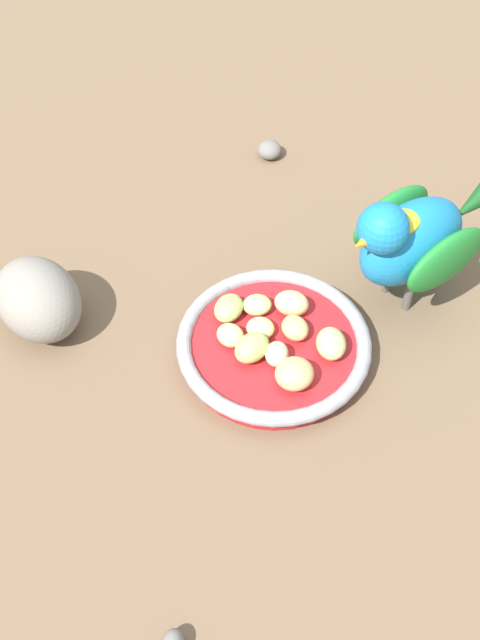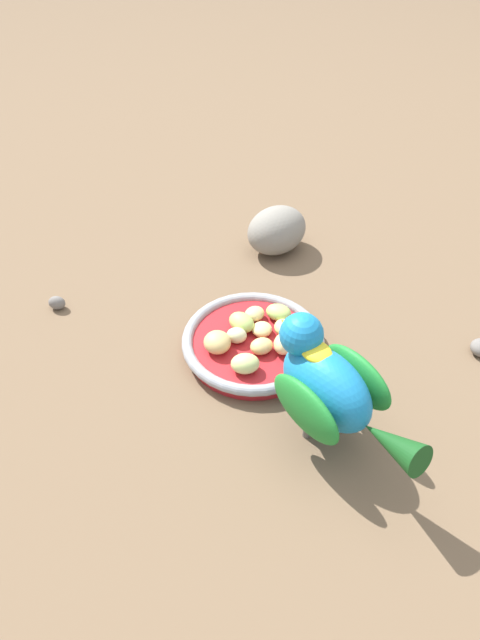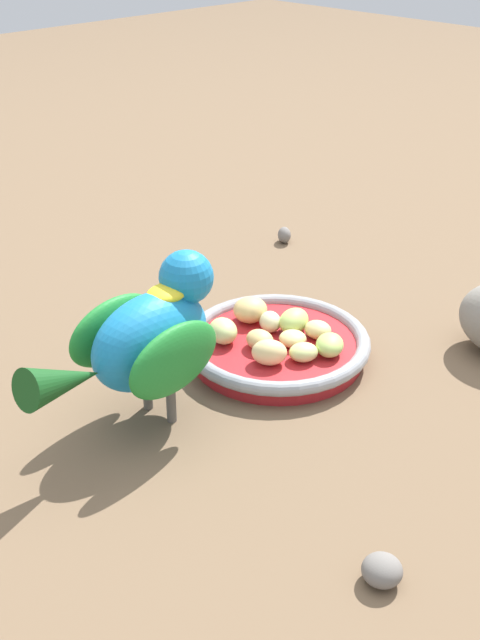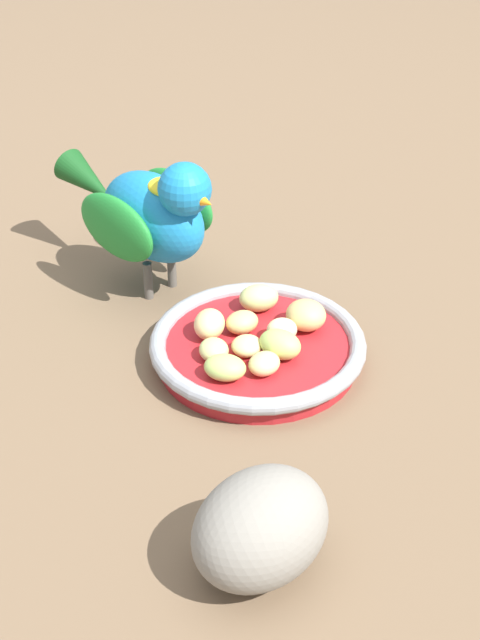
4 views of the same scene
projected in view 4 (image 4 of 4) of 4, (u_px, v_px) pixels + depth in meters
The scene contains 14 objects.
ground_plane at pixel (244, 377), 0.82m from camera, with size 4.00×4.00×0.00m, color brown.
feeding_bowl at pixel (258, 348), 0.84m from camera, with size 0.19×0.19×0.03m.
apple_piece_0 at pixel (242, 322), 0.84m from camera, with size 0.03×0.03×0.02m, color tan.
apple_piece_1 at pixel (280, 344), 0.81m from camera, with size 0.04×0.03×0.02m, color #B2CC66.
apple_piece_2 at pixel (214, 350), 0.81m from camera, with size 0.03×0.03×0.02m, color #C6D17A.
apple_piece_3 at pixel (259, 298), 0.87m from camera, with size 0.04×0.03×0.02m, color #C6D17A.
apple_piece_4 at pixel (307, 316), 0.85m from camera, with size 0.04×0.04×0.03m, color tan.
apple_piece_5 at pixel (206, 326), 0.83m from camera, with size 0.04×0.03×0.03m, color #E5C67F.
apple_piece_6 at pixel (247, 346), 0.82m from camera, with size 0.03×0.03×0.02m, color #E5C67F.
apple_piece_7 at pixel (225, 368), 0.79m from camera, with size 0.04×0.03×0.02m, color #B2CC66.
apple_piece_8 at pixel (262, 365), 0.79m from camera, with size 0.03×0.03×0.02m, color #E5C67F.
apple_piece_9 at pixel (278, 328), 0.83m from camera, with size 0.03×0.02×0.02m, color beige.
parrot at pixel (150, 211), 0.90m from camera, with size 0.22×0.11×0.15m.
rock_large at pixel (261, 528), 0.62m from camera, with size 0.10×0.08×0.08m, color gray.
Camera 4 is at (0.49, -0.44, 0.50)m, focal length 52.66 mm.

